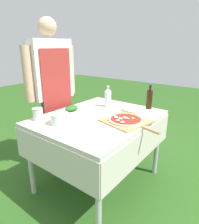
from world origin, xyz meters
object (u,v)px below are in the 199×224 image
at_px(mixing_tub, 60,118).
at_px(oil_bottle, 149,99).
at_px(prep_table, 98,125).
at_px(person_cook, 52,84).
at_px(pizza_on_peel, 126,120).
at_px(plate_stack, 134,110).
at_px(herb_container, 72,109).
at_px(water_bottle, 108,97).
at_px(sauce_jar, 38,115).

bearing_deg(mixing_tub, oil_bottle, -26.09).
xyz_separation_m(prep_table, person_cook, (-0.01, 0.66, 0.33)).
height_order(person_cook, pizza_on_peel, person_cook).
distance_m(pizza_on_peel, plate_stack, 0.33).
height_order(oil_bottle, herb_container, oil_bottle).
distance_m(pizza_on_peel, water_bottle, 0.50).
relative_size(oil_bottle, water_bottle, 1.17).
distance_m(water_bottle, herb_container, 0.42).
distance_m(person_cook, water_bottle, 0.64).
relative_size(pizza_on_peel, herb_container, 3.06).
relative_size(person_cook, sauce_jar, 15.34).
relative_size(prep_table, water_bottle, 5.08).
relative_size(prep_table, pizza_on_peel, 2.10).
relative_size(pizza_on_peel, water_bottle, 2.42).
bearing_deg(herb_container, prep_table, -82.77).
xyz_separation_m(oil_bottle, herb_container, (-0.57, 0.60, -0.08)).
relative_size(herb_container, plate_stack, 0.75).
xyz_separation_m(pizza_on_peel, sauce_jar, (-0.45, 0.67, 0.03)).
xyz_separation_m(prep_table, water_bottle, (0.32, 0.12, 0.20)).
height_order(prep_table, person_cook, person_cook).
bearing_deg(herb_container, oil_bottle, -46.50).
bearing_deg(oil_bottle, prep_table, 152.23).
bearing_deg(sauce_jar, herb_container, -9.72).
xyz_separation_m(plate_stack, sauce_jar, (-0.77, 0.58, 0.03)).
distance_m(prep_table, plate_stack, 0.42).
bearing_deg(mixing_tub, pizza_on_peel, -48.28).
bearing_deg(plate_stack, herb_container, 127.79).
xyz_separation_m(herb_container, plate_stack, (0.40, -0.52, -0.01)).
bearing_deg(pizza_on_peel, sauce_jar, 136.46).
height_order(plate_stack, sauce_jar, sauce_jar).
bearing_deg(plate_stack, mixing_tub, 154.04).
bearing_deg(pizza_on_peel, water_bottle, 67.81).
distance_m(pizza_on_peel, herb_container, 0.61).
distance_m(plate_stack, sauce_jar, 0.96).
bearing_deg(sauce_jar, water_bottle, -20.33).
height_order(water_bottle, sauce_jar, water_bottle).
distance_m(mixing_tub, plate_stack, 0.79).
relative_size(person_cook, water_bottle, 7.16).
bearing_deg(sauce_jar, prep_table, -43.23).
distance_m(prep_table, herb_container, 0.35).
xyz_separation_m(pizza_on_peel, mixing_tub, (-0.39, 0.44, 0.03)).
xyz_separation_m(prep_table, pizza_on_peel, (0.04, -0.29, 0.10)).
height_order(water_bottle, herb_container, water_bottle).
height_order(oil_bottle, mixing_tub, oil_bottle).
bearing_deg(plate_stack, pizza_on_peel, -163.87).
bearing_deg(plate_stack, prep_table, 151.71).
xyz_separation_m(water_bottle, sauce_jar, (-0.73, 0.27, -0.06)).
bearing_deg(person_cook, herb_container, 90.33).
bearing_deg(water_bottle, plate_stack, -82.54).
xyz_separation_m(water_bottle, mixing_tub, (-0.67, 0.04, -0.06)).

